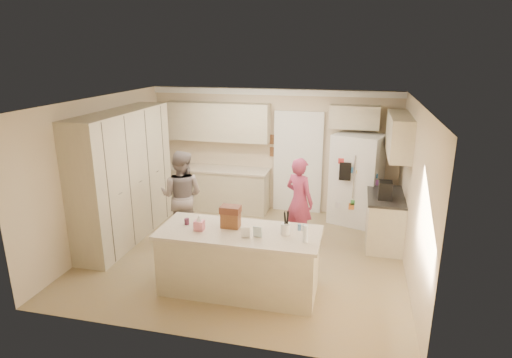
% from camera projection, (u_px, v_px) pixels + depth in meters
% --- Properties ---
extents(floor, '(5.20, 4.60, 0.02)m').
position_uv_depth(floor, '(246.00, 255.00, 7.33)').
color(floor, '#8F7B54').
rests_on(floor, ground).
extents(ceiling, '(5.20, 4.60, 0.02)m').
position_uv_depth(ceiling, '(244.00, 100.00, 6.57)').
color(ceiling, white).
rests_on(ceiling, wall_back).
extents(wall_back, '(5.20, 0.02, 2.60)m').
position_uv_depth(wall_back, '(273.00, 150.00, 9.10)').
color(wall_back, beige).
rests_on(wall_back, ground).
extents(wall_front, '(5.20, 0.02, 2.60)m').
position_uv_depth(wall_front, '(193.00, 241.00, 4.80)').
color(wall_front, beige).
rests_on(wall_front, ground).
extents(wall_left, '(0.02, 4.60, 2.60)m').
position_uv_depth(wall_left, '(102.00, 172.00, 7.53)').
color(wall_left, beige).
rests_on(wall_left, ground).
extents(wall_right, '(0.02, 4.60, 2.60)m').
position_uv_depth(wall_right, '(414.00, 194.00, 6.37)').
color(wall_right, beige).
rests_on(wall_right, ground).
extents(crown_back, '(5.20, 0.08, 0.12)m').
position_uv_depth(crown_back, '(273.00, 92.00, 8.69)').
color(crown_back, white).
rests_on(crown_back, wall_back).
extents(pantry_bank, '(0.60, 2.60, 2.35)m').
position_uv_depth(pantry_bank, '(124.00, 176.00, 7.68)').
color(pantry_bank, beige).
rests_on(pantry_bank, floor).
extents(back_base_cab, '(2.20, 0.60, 0.88)m').
position_uv_depth(back_base_cab, '(218.00, 189.00, 9.31)').
color(back_base_cab, beige).
rests_on(back_base_cab, floor).
extents(back_countertop, '(2.24, 0.63, 0.04)m').
position_uv_depth(back_countertop, '(217.00, 169.00, 9.17)').
color(back_countertop, beige).
rests_on(back_countertop, back_base_cab).
extents(back_upper_cab, '(2.20, 0.35, 0.80)m').
position_uv_depth(back_upper_cab, '(218.00, 122.00, 9.01)').
color(back_upper_cab, beige).
rests_on(back_upper_cab, wall_back).
extents(doorway_opening, '(0.90, 0.06, 2.10)m').
position_uv_depth(doorway_opening, '(298.00, 164.00, 9.02)').
color(doorway_opening, black).
rests_on(doorway_opening, floor).
extents(doorway_casing, '(1.02, 0.03, 2.22)m').
position_uv_depth(doorway_casing, '(298.00, 164.00, 8.99)').
color(doorway_casing, white).
rests_on(doorway_casing, floor).
extents(wall_frame_upper, '(0.15, 0.02, 0.20)m').
position_uv_depth(wall_frame_upper, '(273.00, 139.00, 8.98)').
color(wall_frame_upper, brown).
rests_on(wall_frame_upper, wall_back).
extents(wall_frame_lower, '(0.15, 0.02, 0.20)m').
position_uv_depth(wall_frame_lower, '(273.00, 152.00, 9.06)').
color(wall_frame_lower, brown).
rests_on(wall_frame_lower, wall_back).
extents(refrigerator, '(1.08, 0.95, 1.80)m').
position_uv_depth(refrigerator, '(356.00, 179.00, 8.44)').
color(refrigerator, white).
rests_on(refrigerator, floor).
extents(fridge_seam, '(0.02, 0.02, 1.78)m').
position_uv_depth(fridge_seam, '(356.00, 185.00, 8.11)').
color(fridge_seam, gray).
rests_on(fridge_seam, refrigerator).
extents(fridge_dispenser, '(0.22, 0.03, 0.35)m').
position_uv_depth(fridge_dispenser, '(345.00, 171.00, 8.08)').
color(fridge_dispenser, black).
rests_on(fridge_dispenser, refrigerator).
extents(fridge_handle_l, '(0.02, 0.02, 0.85)m').
position_uv_depth(fridge_handle_l, '(354.00, 177.00, 8.07)').
color(fridge_handle_l, silver).
rests_on(fridge_handle_l, refrigerator).
extents(fridge_handle_r, '(0.02, 0.02, 0.85)m').
position_uv_depth(fridge_handle_r, '(359.00, 178.00, 8.05)').
color(fridge_handle_r, silver).
rests_on(fridge_handle_r, refrigerator).
extents(over_fridge_cab, '(0.95, 0.35, 0.45)m').
position_uv_depth(over_fridge_cab, '(354.00, 117.00, 8.33)').
color(over_fridge_cab, beige).
rests_on(over_fridge_cab, wall_back).
extents(right_base_cab, '(0.60, 1.20, 0.88)m').
position_uv_depth(right_base_cab, '(384.00, 220.00, 7.62)').
color(right_base_cab, beige).
rests_on(right_base_cab, floor).
extents(right_countertop, '(0.63, 1.24, 0.04)m').
position_uv_depth(right_countertop, '(386.00, 196.00, 7.49)').
color(right_countertop, '#2D2B28').
rests_on(right_countertop, right_base_cab).
extents(right_upper_cab, '(0.35, 1.50, 0.70)m').
position_uv_depth(right_upper_cab, '(399.00, 135.00, 7.34)').
color(right_upper_cab, beige).
rests_on(right_upper_cab, wall_right).
extents(coffee_maker, '(0.22, 0.28, 0.30)m').
position_uv_depth(coffee_maker, '(385.00, 190.00, 7.26)').
color(coffee_maker, black).
rests_on(coffee_maker, right_countertop).
extents(island_base, '(2.20, 0.90, 0.88)m').
position_uv_depth(island_base, '(239.00, 262.00, 6.13)').
color(island_base, beige).
rests_on(island_base, floor).
extents(island_top, '(2.28, 0.96, 0.05)m').
position_uv_depth(island_top, '(239.00, 232.00, 6.00)').
color(island_top, beige).
rests_on(island_top, island_base).
extents(utensil_crock, '(0.13, 0.13, 0.15)m').
position_uv_depth(utensil_crock, '(285.00, 229.00, 5.87)').
color(utensil_crock, white).
rests_on(utensil_crock, island_top).
extents(tissue_box, '(0.13, 0.13, 0.14)m').
position_uv_depth(tissue_box, '(199.00, 225.00, 6.00)').
color(tissue_box, pink).
rests_on(tissue_box, island_top).
extents(tissue_plume, '(0.08, 0.08, 0.08)m').
position_uv_depth(tissue_plume, '(199.00, 218.00, 5.96)').
color(tissue_plume, white).
rests_on(tissue_plume, tissue_box).
extents(dollhouse_body, '(0.26, 0.18, 0.22)m').
position_uv_depth(dollhouse_body, '(231.00, 220.00, 6.08)').
color(dollhouse_body, brown).
rests_on(dollhouse_body, island_top).
extents(dollhouse_roof, '(0.28, 0.20, 0.10)m').
position_uv_depth(dollhouse_roof, '(230.00, 209.00, 6.04)').
color(dollhouse_roof, '#592D1E').
rests_on(dollhouse_roof, dollhouse_body).
extents(jam_jar, '(0.07, 0.07, 0.09)m').
position_uv_depth(jam_jar, '(187.00, 221.00, 6.20)').
color(jam_jar, '#59263F').
rests_on(jam_jar, island_top).
extents(greeting_card_a, '(0.12, 0.06, 0.16)m').
position_uv_depth(greeting_card_a, '(246.00, 232.00, 5.75)').
color(greeting_card_a, white).
rests_on(greeting_card_a, island_top).
extents(greeting_card_b, '(0.12, 0.05, 0.16)m').
position_uv_depth(greeting_card_b, '(257.00, 232.00, 5.76)').
color(greeting_card_b, silver).
rests_on(greeting_card_b, island_top).
extents(water_bottle, '(0.07, 0.07, 0.24)m').
position_uv_depth(water_bottle, '(306.00, 234.00, 5.60)').
color(water_bottle, silver).
rests_on(water_bottle, island_top).
extents(shaker_salt, '(0.05, 0.05, 0.09)m').
position_uv_depth(shaker_salt, '(299.00, 227.00, 6.00)').
color(shaker_salt, '#456D9C').
rests_on(shaker_salt, island_top).
extents(shaker_pepper, '(0.05, 0.05, 0.09)m').
position_uv_depth(shaker_pepper, '(304.00, 228.00, 5.98)').
color(shaker_pepper, '#456D9C').
rests_on(shaker_pepper, island_top).
extents(teen_boy, '(0.83, 0.65, 1.66)m').
position_uv_depth(teen_boy, '(182.00, 196.00, 7.70)').
color(teen_boy, gray).
rests_on(teen_boy, floor).
extents(teen_girl, '(0.68, 0.62, 1.57)m').
position_uv_depth(teen_girl, '(299.00, 201.00, 7.59)').
color(teen_girl, '#C13B6B').
rests_on(teen_girl, floor).
extents(fridge_magnets, '(0.76, 0.02, 1.44)m').
position_uv_depth(fridge_magnets, '(356.00, 185.00, 8.11)').
color(fridge_magnets, tan).
rests_on(fridge_magnets, refrigerator).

